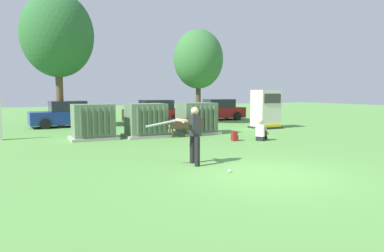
{
  "coord_description": "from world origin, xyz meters",
  "views": [
    {
      "loc": [
        -5.74,
        -7.28,
        2.18
      ],
      "look_at": [
        -0.45,
        3.5,
        1.0
      ],
      "focal_mm": 32.47,
      "sensor_mm": 36.0,
      "label": 1
    }
  ],
  "objects_px": {
    "transformer_west": "(93,122)",
    "generator_enclosure": "(266,109)",
    "seated_spectator": "(261,132)",
    "parked_car_left_of_center": "(155,112)",
    "transformer_mid_east": "(196,119)",
    "sports_ball": "(230,171)",
    "parked_car_leftmost": "(66,115)",
    "park_bench": "(186,126)",
    "batter": "(193,133)",
    "transformer_mid_west": "(146,121)",
    "parked_car_right_of_center": "(218,110)",
    "backpack": "(234,136)"
  },
  "relations": [
    {
      "from": "backpack",
      "to": "parked_car_leftmost",
      "type": "bearing_deg",
      "value": 121.14
    },
    {
      "from": "transformer_mid_west",
      "to": "batter",
      "type": "distance_m",
      "value": 6.95
    },
    {
      "from": "batter",
      "to": "sports_ball",
      "type": "relative_size",
      "value": 19.33
    },
    {
      "from": "backpack",
      "to": "sports_ball",
      "type": "bearing_deg",
      "value": -124.27
    },
    {
      "from": "sports_ball",
      "to": "parked_car_right_of_center",
      "type": "distance_m",
      "value": 17.85
    },
    {
      "from": "transformer_mid_east",
      "to": "sports_ball",
      "type": "distance_m",
      "value": 8.79
    },
    {
      "from": "transformer_mid_west",
      "to": "park_bench",
      "type": "relative_size",
      "value": 1.16
    },
    {
      "from": "park_bench",
      "to": "transformer_mid_east",
      "type": "bearing_deg",
      "value": 40.7
    },
    {
      "from": "generator_enclosure",
      "to": "parked_car_left_of_center",
      "type": "distance_m",
      "value": 7.88
    },
    {
      "from": "parked_car_leftmost",
      "to": "park_bench",
      "type": "bearing_deg",
      "value": -58.69
    },
    {
      "from": "transformer_mid_west",
      "to": "parked_car_right_of_center",
      "type": "xyz_separation_m",
      "value": [
        8.33,
        7.31,
        -0.04
      ]
    },
    {
      "from": "batter",
      "to": "backpack",
      "type": "bearing_deg",
      "value": 43.74
    },
    {
      "from": "batter",
      "to": "seated_spectator",
      "type": "xyz_separation_m",
      "value": [
        5.08,
        3.34,
        -0.6
      ]
    },
    {
      "from": "seated_spectator",
      "to": "batter",
      "type": "bearing_deg",
      "value": -146.66
    },
    {
      "from": "batter",
      "to": "parked_car_right_of_center",
      "type": "distance_m",
      "value": 16.93
    },
    {
      "from": "transformer_west",
      "to": "transformer_mid_east",
      "type": "distance_m",
      "value": 5.22
    },
    {
      "from": "transformer_west",
      "to": "transformer_mid_west",
      "type": "height_order",
      "value": "same"
    },
    {
      "from": "generator_enclosure",
      "to": "seated_spectator",
      "type": "bearing_deg",
      "value": -130.0
    },
    {
      "from": "parked_car_leftmost",
      "to": "transformer_west",
      "type": "bearing_deg",
      "value": -85.96
    },
    {
      "from": "seated_spectator",
      "to": "parked_car_left_of_center",
      "type": "xyz_separation_m",
      "value": [
        -1.25,
        10.46,
        0.38
      ]
    },
    {
      "from": "transformer_mid_east",
      "to": "transformer_west",
      "type": "bearing_deg",
      "value": 176.6
    },
    {
      "from": "transformer_mid_east",
      "to": "parked_car_right_of_center",
      "type": "relative_size",
      "value": 0.49
    },
    {
      "from": "sports_ball",
      "to": "transformer_west",
      "type": "bearing_deg",
      "value": 103.79
    },
    {
      "from": "park_bench",
      "to": "seated_spectator",
      "type": "xyz_separation_m",
      "value": [
        2.48,
        -2.65,
        -0.16
      ]
    },
    {
      "from": "park_bench",
      "to": "sports_ball",
      "type": "distance_m",
      "value": 7.65
    },
    {
      "from": "seated_spectator",
      "to": "backpack",
      "type": "height_order",
      "value": "seated_spectator"
    },
    {
      "from": "transformer_mid_west",
      "to": "park_bench",
      "type": "distance_m",
      "value": 1.98
    },
    {
      "from": "transformer_mid_east",
      "to": "batter",
      "type": "bearing_deg",
      "value": -117.64
    },
    {
      "from": "parked_car_right_of_center",
      "to": "sports_ball",
      "type": "bearing_deg",
      "value": -119.31
    },
    {
      "from": "sports_ball",
      "to": "parked_car_left_of_center",
      "type": "relative_size",
      "value": 0.02
    },
    {
      "from": "sports_ball",
      "to": "backpack",
      "type": "height_order",
      "value": "backpack"
    },
    {
      "from": "batter",
      "to": "transformer_west",
      "type": "bearing_deg",
      "value": 102.85
    },
    {
      "from": "generator_enclosure",
      "to": "backpack",
      "type": "xyz_separation_m",
      "value": [
        -4.7,
        -3.81,
        -0.92
      ]
    },
    {
      "from": "batter",
      "to": "seated_spectator",
      "type": "height_order",
      "value": "batter"
    },
    {
      "from": "batter",
      "to": "parked_car_leftmost",
      "type": "xyz_separation_m",
      "value": [
        -2.09,
        13.71,
        -0.22
      ]
    },
    {
      "from": "generator_enclosure",
      "to": "transformer_west",
      "type": "bearing_deg",
      "value": -177.69
    },
    {
      "from": "seated_spectator",
      "to": "transformer_mid_west",
      "type": "bearing_deg",
      "value": 139.88
    },
    {
      "from": "transformer_west",
      "to": "sports_ball",
      "type": "relative_size",
      "value": 23.33
    },
    {
      "from": "parked_car_leftmost",
      "to": "parked_car_left_of_center",
      "type": "distance_m",
      "value": 5.92
    },
    {
      "from": "transformer_mid_east",
      "to": "batter",
      "type": "distance_m",
      "value": 7.72
    },
    {
      "from": "generator_enclosure",
      "to": "transformer_mid_east",
      "type": "bearing_deg",
      "value": -171.83
    },
    {
      "from": "transformer_west",
      "to": "parked_car_leftmost",
      "type": "distance_m",
      "value": 6.57
    },
    {
      "from": "sports_ball",
      "to": "seated_spectator",
      "type": "xyz_separation_m",
      "value": [
        4.62,
        4.68,
        0.33
      ]
    },
    {
      "from": "sports_ball",
      "to": "parked_car_right_of_center",
      "type": "xyz_separation_m",
      "value": [
        8.73,
        15.55,
        0.71
      ]
    },
    {
      "from": "transformer_west",
      "to": "generator_enclosure",
      "type": "distance_m",
      "value": 10.27
    },
    {
      "from": "transformer_west",
      "to": "seated_spectator",
      "type": "bearing_deg",
      "value": -29.6
    },
    {
      "from": "transformer_mid_east",
      "to": "transformer_mid_west",
      "type": "bearing_deg",
      "value": 178.75
    },
    {
      "from": "transformer_mid_west",
      "to": "backpack",
      "type": "xyz_separation_m",
      "value": [
        3.07,
        -3.15,
        -0.57
      ]
    },
    {
      "from": "transformer_mid_east",
      "to": "parked_car_right_of_center",
      "type": "xyz_separation_m",
      "value": [
        5.6,
        7.37,
        -0.04
      ]
    },
    {
      "from": "batter",
      "to": "parked_car_leftmost",
      "type": "relative_size",
      "value": 0.4
    }
  ]
}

